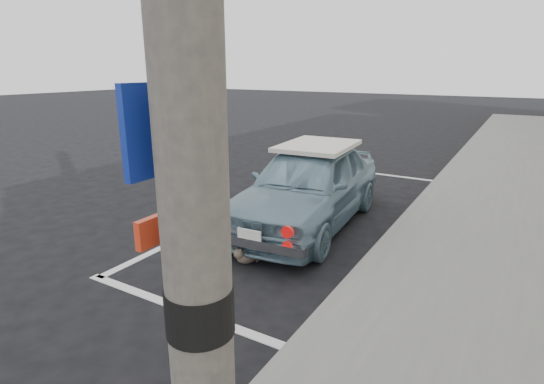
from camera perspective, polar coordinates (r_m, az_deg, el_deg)
The scene contains 7 objects.
ground at distance 5.41m, azimuth -12.05°, elevation -11.42°, with size 80.00×80.00×0.00m, color black.
sidewalk at distance 5.96m, azimuth 26.95°, elevation -9.43°, with size 2.80×40.00×0.15m, color slate.
pline_rear at distance 4.79m, azimuth -11.65°, elevation -15.25°, with size 3.00×0.12×0.01m, color silver.
pline_front at distance 10.64m, azimuth 14.42°, elevation 2.33°, with size 3.00×0.12×0.01m, color silver.
pline_side at distance 8.11m, azimuth -2.44°, elevation -1.50°, with size 0.12×7.00×0.01m, color silver.
retro_coupe at distance 6.90m, azimuth 4.87°, elevation 0.98°, with size 1.83×3.98×1.32m.
cat at distance 5.66m, azimuth -3.40°, elevation -8.39°, with size 0.31×0.48×0.27m.
Camera 1 is at (3.34, -3.45, 2.49)m, focal length 28.00 mm.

